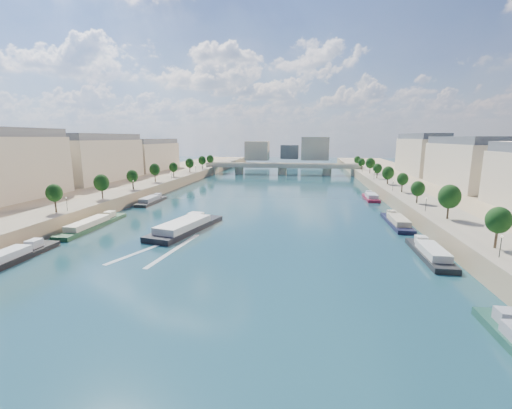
% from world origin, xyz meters
% --- Properties ---
extents(ground, '(700.00, 700.00, 0.00)m').
position_xyz_m(ground, '(0.00, 100.00, 0.00)').
color(ground, '#0C3136').
rests_on(ground, ground).
extents(quay_left, '(44.00, 520.00, 5.00)m').
position_xyz_m(quay_left, '(-72.00, 100.00, 2.50)').
color(quay_left, '#9E8460').
rests_on(quay_left, ground).
extents(quay_right, '(44.00, 520.00, 5.00)m').
position_xyz_m(quay_right, '(72.00, 100.00, 2.50)').
color(quay_right, '#9E8460').
rests_on(quay_right, ground).
extents(pave_left, '(14.00, 520.00, 0.10)m').
position_xyz_m(pave_left, '(-57.00, 100.00, 5.05)').
color(pave_left, gray).
rests_on(pave_left, quay_left).
extents(pave_right, '(14.00, 520.00, 0.10)m').
position_xyz_m(pave_right, '(57.00, 100.00, 5.05)').
color(pave_right, gray).
rests_on(pave_right, quay_right).
extents(trees_left, '(4.80, 268.80, 8.26)m').
position_xyz_m(trees_left, '(-55.00, 102.00, 10.48)').
color(trees_left, '#382B1E').
rests_on(trees_left, ground).
extents(trees_right, '(4.80, 268.80, 8.26)m').
position_xyz_m(trees_right, '(55.00, 110.00, 10.48)').
color(trees_right, '#382B1E').
rests_on(trees_right, ground).
extents(lamps_left, '(0.36, 200.36, 4.28)m').
position_xyz_m(lamps_left, '(-52.50, 90.00, 7.78)').
color(lamps_left, black).
rests_on(lamps_left, ground).
extents(lamps_right, '(0.36, 200.36, 4.28)m').
position_xyz_m(lamps_right, '(52.50, 105.00, 7.78)').
color(lamps_right, black).
rests_on(lamps_right, ground).
extents(buildings_left, '(16.00, 226.00, 23.20)m').
position_xyz_m(buildings_left, '(-85.00, 112.00, 16.45)').
color(buildings_left, '#C0AD94').
rests_on(buildings_left, ground).
extents(buildings_right, '(16.00, 226.00, 23.20)m').
position_xyz_m(buildings_right, '(85.00, 112.00, 16.45)').
color(buildings_right, '#C0AD94').
rests_on(buildings_right, ground).
extents(skyline, '(79.00, 42.00, 22.00)m').
position_xyz_m(skyline, '(3.19, 319.52, 14.66)').
color(skyline, '#C0AD94').
rests_on(skyline, ground).
extents(bridge, '(112.00, 12.00, 8.15)m').
position_xyz_m(bridge, '(0.00, 229.47, 5.08)').
color(bridge, '#C1B79E').
rests_on(bridge, ground).
extents(tour_barge, '(14.96, 30.64, 4.00)m').
position_xyz_m(tour_barge, '(-16.72, 71.78, 1.15)').
color(tour_barge, black).
rests_on(tour_barge, ground).
extents(wake, '(13.47, 25.98, 0.04)m').
position_xyz_m(wake, '(-16.72, 55.22, 0.02)').
color(wake, silver).
rests_on(wake, ground).
extents(moored_barges_left, '(5.00, 123.70, 3.60)m').
position_xyz_m(moored_barges_left, '(-45.50, 57.01, 0.84)').
color(moored_barges_left, '#611511').
rests_on(moored_barges_left, ground).
extents(moored_barges_right, '(5.00, 164.27, 3.60)m').
position_xyz_m(moored_barges_right, '(45.50, 53.40, 0.84)').
color(moored_barges_right, black).
rests_on(moored_barges_right, ground).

